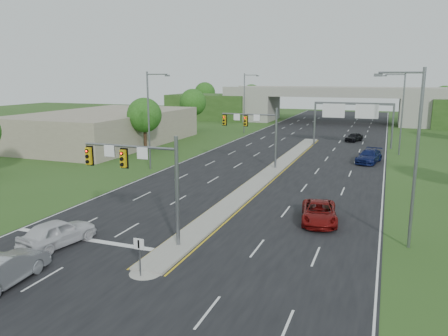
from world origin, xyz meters
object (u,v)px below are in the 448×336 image
Objects in this scene: sign_gantry at (352,112)px; car_far_a at (319,212)px; signal_mast_far at (257,128)px; car_white at (58,232)px; car_far_c at (354,137)px; overpass at (334,107)px; car_far_b at (369,156)px; car_silver at (4,269)px; signal_mast_near at (143,171)px; keep_right_sign at (139,251)px.

car_far_a is (0.84, -37.05, -4.48)m from sign_gantry.
car_far_a is at bearing -60.16° from signal_mast_far.
car_white reaches higher than car_far_c.
overpass is 48.42m from car_far_b.
sign_gantry is 2.08× the size of car_far_b.
overpass reaches higher than car_white.
signal_mast_near is at bearing -121.59° from car_silver.
sign_gantry is 2.85× the size of car_far_c.
car_silver is at bearing -152.78° from keep_right_sign.
signal_mast_near is 9.33m from car_silver.
car_white is at bearing -154.45° from signal_mast_near.
overpass reaches higher than car_far_a.
car_silver reaches higher than car_far_a.
keep_right_sign is (2.26, -29.45, -3.21)m from signal_mast_far.
car_silver is (-3.82, -7.58, -3.86)m from signal_mast_near.
signal_mast_far is at bearing -88.25° from car_far_c.
car_far_c is at bearing 83.00° from keep_right_sign.
car_far_c is at bearing 111.29° from car_far_b.
signal_mast_far is at bearing 110.15° from car_far_a.
keep_right_sign is 0.19× the size of sign_gantry.
keep_right_sign is 7.52m from car_white.
car_far_c is (12.88, 58.48, -0.15)m from car_silver.
car_far_b is (2.39, 24.81, 0.07)m from car_far_a.
car_white is (-7.20, 2.09, -0.64)m from keep_right_sign.
sign_gantry reaches higher than car_white.
signal_mast_near is at bearing -150.61° from car_far_a.
car_far_b reaches higher than car_far_c.
car_white is (-4.93, -27.36, -3.85)m from signal_mast_far.
car_far_b is at bearing 32.50° from signal_mast_far.
signal_mast_far is 21.91m from sign_gantry.
overpass reaches higher than sign_gantry.
signal_mast_near is 5.94m from keep_right_sign.
car_silver is at bearing 113.71° from car_white.
car_white reaches higher than car_silver.
signal_mast_far is at bearing 90.00° from signal_mast_near.
car_far_a is at bearing -84.05° from overpass.
car_far_b is at bearing -59.23° from car_far_c.
signal_mast_near reaches higher than car_far_c.
car_far_c is at bearing 81.28° from car_far_a.
signal_mast_far is 3.18× the size of keep_right_sign.
signal_mast_far is 28.07m from car_white.
overpass is at bearing 113.37° from car_far_b.
keep_right_sign is 55.77m from car_far_c.
signal_mast_far is at bearing 94.39° from keep_right_sign.
keep_right_sign is at bearing 175.44° from car_white.
car_white is at bearing -154.69° from car_far_a.
car_far_c is (-3.12, 18.14, -0.12)m from car_far_b.
keep_right_sign is at bearing -90.00° from overpass.
car_white is at bearing -94.99° from overpass.
sign_gantry reaches higher than car_far_a.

